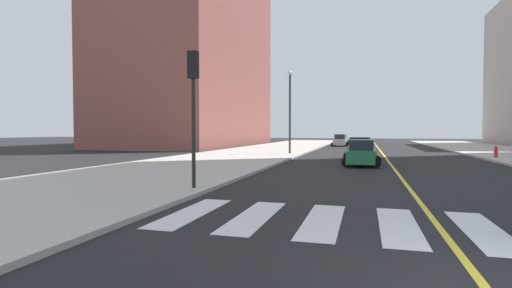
% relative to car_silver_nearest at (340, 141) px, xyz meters
% --- Properties ---
extents(sidewalk_kerb_west, '(10.00, 120.00, 0.15)m').
position_rel_car_silver_nearest_xyz_m(sidewalk_kerb_west, '(-7.06, -31.29, -0.74)').
color(sidewalk_kerb_west, '#B2ADA3').
rests_on(sidewalk_kerb_west, ground).
extents(crosswalk_paint, '(13.50, 4.00, 0.01)m').
position_rel_car_silver_nearest_xyz_m(crosswalk_paint, '(5.14, -47.29, -0.80)').
color(crosswalk_paint, silver).
rests_on(crosswalk_paint, ground).
extents(lane_divider_paint, '(0.16, 80.00, 0.01)m').
position_rel_car_silver_nearest_xyz_m(lane_divider_paint, '(5.14, -11.29, -0.81)').
color(lane_divider_paint, yellow).
rests_on(lane_divider_paint, ground).
extents(low_rise_brick_west, '(16.00, 32.00, 27.50)m').
position_rel_car_silver_nearest_xyz_m(low_rise_brick_west, '(-21.49, -3.27, 12.94)').
color(low_rise_brick_west, '#904B44').
rests_on(low_rise_brick_west, ground).
extents(car_silver_nearest, '(2.46, 3.90, 1.73)m').
position_rel_car_silver_nearest_xyz_m(car_silver_nearest, '(0.00, 0.00, 0.00)').
color(car_silver_nearest, '#B7B7BC').
rests_on(car_silver_nearest, ground).
extents(car_yellow_second, '(2.32, 3.71, 1.66)m').
position_rel_car_silver_nearest_xyz_m(car_yellow_second, '(-0.10, 6.87, -0.03)').
color(car_yellow_second, gold).
rests_on(car_yellow_second, ground).
extents(car_green_third, '(2.49, 3.87, 1.69)m').
position_rel_car_silver_nearest_xyz_m(car_green_third, '(3.28, -31.42, -0.02)').
color(car_green_third, '#236B42').
rests_on(car_green_third, ground).
extents(car_gray_fourth, '(2.53, 3.97, 1.75)m').
position_rel_car_silver_nearest_xyz_m(car_gray_fourth, '(3.11, -25.34, 0.01)').
color(car_gray_fourth, slate).
rests_on(car_gray_fourth, ground).
extents(traffic_light_far_corner, '(0.36, 0.41, 5.05)m').
position_rel_car_silver_nearest_xyz_m(traffic_light_far_corner, '(-2.67, -43.92, 2.88)').
color(traffic_light_far_corner, black).
rests_on(traffic_light_far_corner, sidewalk_kerb_west).
extents(fire_hydrant, '(0.26, 0.26, 0.89)m').
position_rel_car_silver_nearest_xyz_m(fire_hydrant, '(13.48, -22.47, -0.23)').
color(fire_hydrant, red).
rests_on(fire_hydrant, sidewalk_kerb_east).
extents(street_lamp, '(0.44, 0.44, 7.66)m').
position_rel_car_silver_nearest_xyz_m(street_lamp, '(-3.30, -21.56, 3.84)').
color(street_lamp, '#38383D').
rests_on(street_lamp, sidewalk_kerb_west).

